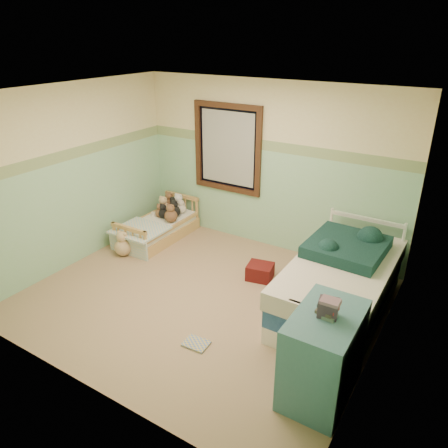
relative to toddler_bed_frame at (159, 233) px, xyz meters
The scene contains 32 objects.
floor 1.89m from the toddler_bed_frame, 33.73° to the right, with size 4.20×3.60×0.02m, color #957557.
ceiling 3.07m from the toddler_bed_frame, 33.73° to the right, with size 4.20×3.60×0.02m, color white.
wall_back 2.09m from the toddler_bed_frame, 25.50° to the left, with size 4.20×0.04×2.50m, color beige.
wall_front 3.46m from the toddler_bed_frame, 61.11° to the right, with size 4.20×0.04×2.50m, color beige.
wall_left 1.65m from the toddler_bed_frame, 116.66° to the right, with size 0.04×3.60×2.50m, color beige.
wall_right 3.99m from the toddler_bed_frame, 15.95° to the right, with size 0.04×3.60×2.50m, color beige.
wainscot_mint 1.86m from the toddler_bed_frame, 25.05° to the left, with size 4.20×0.01×1.50m, color #8BC28F.
border_strip 2.29m from the toddler_bed_frame, 25.05° to the left, with size 4.20×0.01×0.15m, color #3E6A3C.
window_frame 1.77m from the toddler_bed_frame, 39.13° to the left, with size 1.16×0.06×1.36m, color #432615.
window_blinds 1.77m from the toddler_bed_frame, 39.52° to the left, with size 0.92×0.01×1.12m, color beige.
toddler_bed_frame is the anchor object (origin of this frame).
toddler_mattress 0.15m from the toddler_bed_frame, ahead, with size 0.62×1.31×0.12m, color white.
patchwork_quilt 0.48m from the toddler_bed_frame, 90.00° to the right, with size 0.74×0.68×0.03m, color #8AB8D0.
plush_bed_brown 0.61m from the toddler_bed_frame, 106.70° to the left, with size 0.21×0.21×0.21m, color brown.
plush_bed_white 0.59m from the toddler_bed_frame, 84.29° to the left, with size 0.22×0.22×0.22m, color silver.
plush_bed_tan 0.43m from the toddler_bed_frame, 109.65° to the left, with size 0.21×0.21×0.21m, color tan.
plush_bed_dark 0.43m from the toddler_bed_frame, 65.10° to the left, with size 0.20×0.20×0.20m, color black.
plush_floor_cream 0.25m from the toddler_bed_frame, 139.47° to the left, with size 0.24×0.24×0.24m, color beige.
plush_floor_tan 0.74m from the toddler_bed_frame, 94.91° to the right, with size 0.26×0.26×0.26m, color tan.
twin_bed_frame 3.15m from the toddler_bed_frame, ahead, with size 1.01×2.01×0.22m, color white.
twin_boxspring 3.16m from the toddler_bed_frame, ahead, with size 1.01×2.01×0.22m, color navy.
twin_mattress 3.19m from the toddler_bed_frame, ahead, with size 1.05×2.05×0.22m, color beige.
teal_blanket 3.14m from the toddler_bed_frame, ahead, with size 0.86×0.91×0.14m, color black.
dresser 3.83m from the toddler_bed_frame, 27.33° to the right, with size 0.54×0.87×0.87m, color #3F737C.
book_stack 3.92m from the toddler_bed_frame, 27.49° to the right, with size 0.17×0.13×0.17m, color #492D2D.
red_pillow 2.00m from the toddler_bed_frame, ahead, with size 0.34×0.29×0.21m, color maroon.
floor_book 2.73m from the toddler_bed_frame, 41.89° to the right, with size 0.27×0.21×0.02m, color gold.
extra_plush_0 0.56m from the toddler_bed_frame, 74.56° to the left, with size 0.16×0.16×0.16m, color beige.
extra_plush_1 0.53m from the toddler_bed_frame, 92.54° to the left, with size 0.18×0.18×0.18m, color black.
extra_plush_2 0.38m from the toddler_bed_frame, 22.83° to the left, with size 0.21×0.21×0.21m, color brown.
extra_plush_3 0.33m from the toddler_bed_frame, 115.43° to the left, with size 0.16×0.16×0.16m, color brown.
extra_plush_4 0.33m from the toddler_bed_frame, 90.68° to the left, with size 0.17×0.17×0.17m, color black.
Camera 1 is at (2.66, -3.75, 3.10)m, focal length 34.48 mm.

